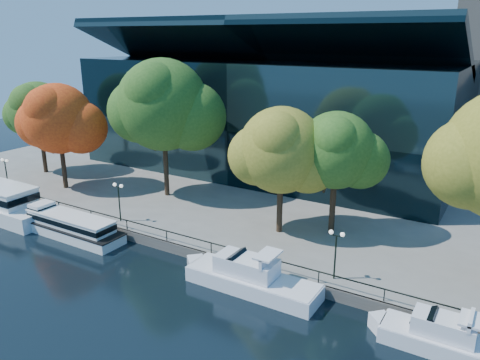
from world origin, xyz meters
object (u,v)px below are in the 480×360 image
Objects in this scene: lamp_1 at (119,193)px; tree_2 at (164,107)px; cruiser_near at (247,276)px; tree_4 at (337,152)px; tree_3 at (282,152)px; cruiser_far at (443,337)px; lamp_0 at (6,167)px; tree_1 at (59,120)px; tour_boat at (66,224)px; lamp_2 at (336,244)px; tree_0 at (39,112)px.

tree_2 is at bearing 96.28° from lamp_1.
tree_4 is at bearing 76.62° from cruiser_near.
tree_3 is at bearing -9.72° from tree_2.
cruiser_near is 2.99× the size of lamp_1.
cruiser_near is 24.01m from tree_2.
cruiser_far is 2.32× the size of lamp_0.
tree_1 reaches higher than tree_3.
tree_2 is at bearing 76.65° from tour_boat.
lamp_1 is at bearing 180.00° from lamp_2.
tree_1 is 28.93m from tree_3.
lamp_1 reaches higher than cruiser_far.
lamp_2 is (36.53, -4.41, -5.50)m from tree_1.
tree_4 is at bearing 22.50° from lamp_1.
lamp_0 reaches higher than cruiser_near.
tree_4 is at bearing 135.03° from cruiser_far.
lamp_1 is (-19.71, -8.17, -5.07)m from tree_4.
tree_1 is at bearing 165.82° from cruiser_near.
tree_0 is (-38.72, 10.97, 8.25)m from cruiser_near.
lamp_2 reaches higher than cruiser_far.
lamp_2 is (44.64, -7.64, -5.35)m from tree_0.
tree_3 reaches higher than tree_4.
tree_3 is 1.03× the size of tree_4.
tree_1 is 1.09× the size of tree_4.
tree_4 is (20.67, -0.60, -2.44)m from tree_2.
cruiser_near is at bearing -15.82° from tree_0.
tree_1 is at bearing -161.01° from tree_2.
cruiser_far is at bearing 0.21° from tour_boat.
tree_0 is at bearing 164.18° from cruiser_near.
tree_1 reaches higher than lamp_2.
tree_1 is 15.35m from lamp_1.
lamp_2 is (-8.52, 3.53, 3.01)m from cruiser_far.
tree_0 is at bearing 147.63° from tour_boat.
tree_4 is (41.46, 0.52, -0.29)m from tree_0.
tour_boat is 22.82m from tree_3.
tree_4 is at bearing 0.72° from tree_0.
tour_boat is 16.43m from tree_2.
lamp_0 is (-17.77, -8.77, -7.50)m from tree_2.
cruiser_far is 0.59× the size of tree_2.
tour_boat is at bearing -179.79° from cruiser_far.
cruiser_near is 35.98m from lamp_0.
tree_4 is (-11.71, 11.69, 8.07)m from cruiser_far.
tour_boat is 1.18× the size of cruiser_near.
tree_0 is 9.81m from lamp_0.
tour_boat is at bearing -179.10° from cruiser_near.
lamp_2 reaches higher than tour_boat.
tree_2 reaches higher than lamp_0.
cruiser_near is 41.08m from tree_0.
lamp_1 is at bearing -19.37° from tree_0.
tour_boat is 1.21× the size of tree_4.
cruiser_near is 0.99× the size of tree_3.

